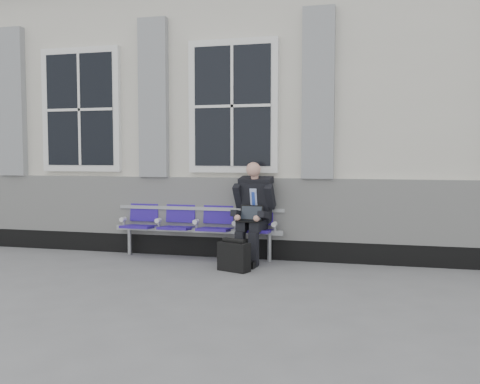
# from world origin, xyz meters

# --- Properties ---
(ground) EXTENTS (70.00, 70.00, 0.00)m
(ground) POSITION_xyz_m (0.00, 0.00, 0.00)
(ground) COLOR slate
(ground) RESTS_ON ground
(station_building) EXTENTS (14.40, 4.40, 4.49)m
(station_building) POSITION_xyz_m (-0.02, 3.47, 2.22)
(station_building) COLOR silver
(station_building) RESTS_ON ground
(bench) EXTENTS (2.60, 0.47, 0.91)m
(bench) POSITION_xyz_m (-0.17, 1.32, 0.55)
(bench) COLOR #9EA0A3
(bench) RESTS_ON ground
(businessman) EXTENTS (0.60, 0.80, 1.43)m
(businessman) POSITION_xyz_m (0.72, 1.19, 0.77)
(businessman) COLOR black
(businessman) RESTS_ON ground
(briefcase) EXTENTS (0.46, 0.32, 0.44)m
(briefcase) POSITION_xyz_m (0.60, 0.55, 0.20)
(briefcase) COLOR black
(briefcase) RESTS_ON ground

